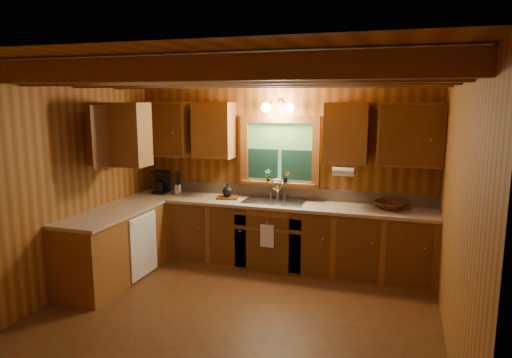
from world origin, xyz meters
The scene contains 20 objects.
room centered at (0.00, 0.00, 1.30)m, with size 4.20×4.20×4.20m.
ceiling_beams centered at (0.00, 0.00, 2.49)m, with size 4.20×2.54×0.18m.
base_cabinets centered at (-0.49, 1.28, 0.43)m, with size 4.20×2.22×0.86m.
countertop centered at (-0.48, 1.29, 0.88)m, with size 4.20×2.24×0.04m.
backsplash centered at (0.00, 1.89, 0.98)m, with size 4.20×0.02×0.16m, color tan.
dishwasher_panel centered at (-1.47, 0.68, 0.43)m, with size 0.02×0.60×0.80m, color white.
upper_cabinets centered at (-0.56, 1.42, 1.84)m, with size 4.19×1.77×0.78m.
window centered at (0.00, 1.87, 1.53)m, with size 1.12×0.08×1.00m.
window_sill centered at (0.00, 1.82, 1.12)m, with size 1.06×0.14×0.04m, color brown.
wall_sconce centered at (0.00, 1.75, 2.16)m, with size 0.45×0.21×0.17m.
paper_towel_roll centered at (0.92, 1.53, 1.37)m, with size 0.11×0.11×0.27m, color white.
dish_towel centered at (0.00, 1.26, 0.52)m, with size 0.18×0.01×0.30m, color white.
sink centered at (0.00, 1.60, 0.86)m, with size 0.82×0.48×0.43m.
coffee_maker centered at (-1.76, 1.70, 1.06)m, with size 0.19×0.24×0.33m.
utensil_crock centered at (-1.47, 1.65, 0.99)m, with size 0.12×0.12×0.35m.
cutting_board centered at (-0.68, 1.61, 0.91)m, with size 0.30×0.21×0.03m, color #593113.
teakettle centered at (-0.68, 1.61, 1.00)m, with size 0.15×0.15×0.19m.
wicker_basket centered at (1.51, 1.67, 0.95)m, with size 0.41×0.41×0.10m, color #48230C.
potted_plant_left centered at (-0.15, 1.80, 1.23)m, with size 0.09×0.06×0.17m, color #593113.
potted_plant_right centered at (0.12, 1.78, 1.22)m, with size 0.09×0.07×0.16m, color #593113.
Camera 1 is at (1.62, -4.24, 2.28)m, focal length 32.25 mm.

